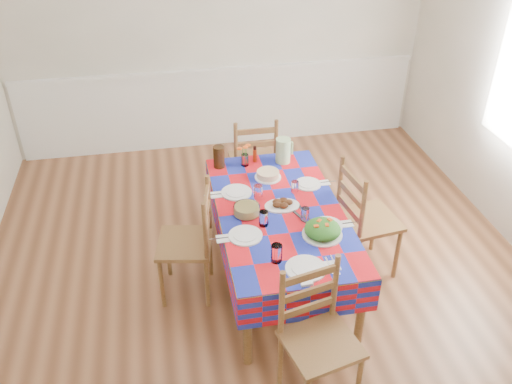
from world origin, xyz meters
TOP-DOWN VIEW (x-y plane):
  - room at (0.00, 0.00)m, footprint 4.58×5.08m
  - wainscot at (0.00, 2.48)m, footprint 4.41×0.06m
  - dining_table at (0.13, 0.07)m, footprint 0.93×1.73m
  - setting_near_head at (0.09, -0.57)m, footprint 0.43×0.29m
  - setting_left_near at (-0.13, -0.16)m, footprint 0.44×0.26m
  - setting_left_far at (-0.10, 0.32)m, footprint 0.44×0.26m
  - setting_right_near at (0.37, -0.16)m, footprint 0.42×0.24m
  - setting_right_far at (0.39, 0.34)m, footprint 0.40×0.23m
  - meat_platter at (0.16, 0.11)m, footprint 0.27×0.19m
  - salad_platter at (0.35, -0.29)m, footprint 0.28×0.28m
  - pasta_bowl at (-0.12, 0.06)m, footprint 0.20×0.20m
  - cake at (0.14, 0.54)m, footprint 0.22×0.22m
  - serving_utensils at (0.27, -0.03)m, footprint 0.14×0.31m
  - flower_vase at (-0.01, 0.77)m, footprint 0.12×0.10m
  - hot_sauce at (0.08, 0.82)m, footprint 0.03×0.03m
  - green_pitcher at (0.32, 0.77)m, footprint 0.13×0.13m
  - tea_pitcher at (-0.23, 0.79)m, footprint 0.09×0.09m
  - name_card at (0.11, -0.76)m, footprint 0.08×0.02m
  - chair_near at (0.12, -1.02)m, footprint 0.50×0.49m
  - chair_far at (0.13, 1.15)m, footprint 0.43×0.41m
  - chair_left at (-0.55, 0.06)m, footprint 0.47×0.48m
  - chair_right at (0.81, 0.06)m, footprint 0.47×0.49m

SIDE VIEW (x-z plane):
  - chair_left at x=-0.55m, z-range -0.01..0.94m
  - chair_far at x=0.13m, z-range -0.01..0.95m
  - chair_near at x=0.12m, z-range -0.01..0.95m
  - wainscot at x=0.00m, z-range 0.03..0.95m
  - chair_right at x=0.81m, z-range -0.01..0.98m
  - dining_table at x=0.13m, z-range 0.26..0.94m
  - serving_utensils at x=0.27m, z-range 0.67..0.68m
  - name_card at x=0.11m, z-range 0.67..0.69m
  - meat_platter at x=0.16m, z-range 0.67..0.72m
  - setting_right_far at x=0.39m, z-range 0.65..0.75m
  - setting_right_near at x=0.37m, z-range 0.64..0.75m
  - setting_left_near at x=-0.13m, z-range 0.64..0.76m
  - setting_left_far at x=-0.10m, z-range 0.64..0.76m
  - cake at x=0.14m, z-range 0.67..0.73m
  - setting_near_head at x=0.09m, z-range 0.64..0.77m
  - pasta_bowl at x=-0.12m, z-range 0.67..0.75m
  - salad_platter at x=0.35m, z-range 0.66..0.78m
  - hot_sauce at x=0.08m, z-range 0.67..0.82m
  - flower_vase at x=-0.01m, z-range 0.66..0.86m
  - tea_pitcher at x=-0.23m, z-range 0.67..0.86m
  - green_pitcher at x=0.32m, z-range 0.67..0.89m
  - room at x=0.00m, z-range -0.04..2.74m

